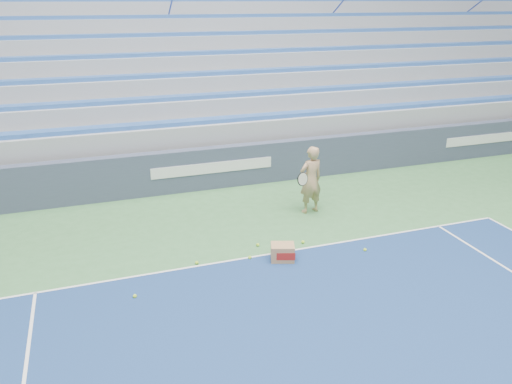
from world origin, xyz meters
TOP-DOWN VIEW (x-y plane):
  - sponsor_barrier at (0.00, 15.88)m, footprint 30.00×0.32m
  - bleachers at (0.00, 21.60)m, footprint 31.00×9.15m
  - tennis_player at (1.76, 13.56)m, footprint 0.92×0.85m
  - ball_box at (0.30, 11.60)m, footprint 0.53×0.46m
  - tennis_ball_0 at (-2.52, 11.20)m, footprint 0.07×0.07m
  - tennis_ball_1 at (1.98, 11.40)m, footprint 0.07×0.07m
  - tennis_ball_2 at (0.04, 12.30)m, footprint 0.07×0.07m
  - tennis_ball_3 at (0.96, 12.11)m, footprint 0.07×0.07m
  - tennis_ball_4 at (-0.28, 11.84)m, footprint 0.07×0.07m
  - tennis_ball_5 at (-1.29, 11.98)m, footprint 0.07×0.07m

SIDE VIEW (x-z plane):
  - tennis_ball_0 at x=-2.52m, z-range 0.00..0.07m
  - tennis_ball_1 at x=1.98m, z-range 0.00..0.07m
  - tennis_ball_2 at x=0.04m, z-range 0.00..0.07m
  - tennis_ball_3 at x=0.96m, z-range 0.00..0.07m
  - tennis_ball_4 at x=-0.28m, z-range 0.00..0.07m
  - tennis_ball_5 at x=-1.29m, z-range 0.00..0.07m
  - ball_box at x=0.30m, z-range 0.00..0.33m
  - sponsor_barrier at x=0.00m, z-range 0.00..1.10m
  - tennis_player at x=1.76m, z-range 0.00..1.60m
  - bleachers at x=0.00m, z-range -1.29..6.01m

